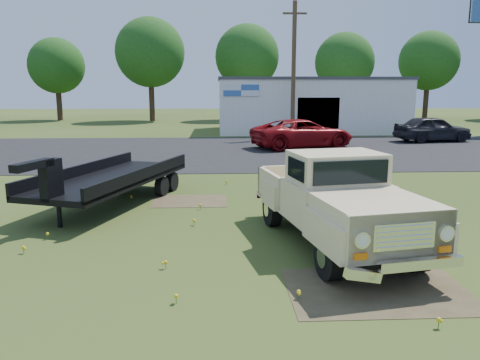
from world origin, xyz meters
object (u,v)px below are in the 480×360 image
(red_pickup, at_px, (303,134))
(dark_sedan, at_px, (432,129))
(vintage_pickup_truck, at_px, (335,199))
(flatbed_trailer, at_px, (112,175))

(red_pickup, height_order, dark_sedan, dark_sedan)
(vintage_pickup_truck, xyz_separation_m, dark_sedan, (11.11, 19.52, -0.20))
(vintage_pickup_truck, bearing_deg, flatbed_trailer, 134.32)
(vintage_pickup_truck, relative_size, flatbed_trailer, 0.87)
(red_pickup, relative_size, dark_sedan, 1.22)
(vintage_pickup_truck, relative_size, dark_sedan, 1.18)
(flatbed_trailer, height_order, dark_sedan, flatbed_trailer)
(red_pickup, distance_m, dark_sedan, 9.21)
(red_pickup, xyz_separation_m, dark_sedan, (8.78, 2.76, 0.00))
(flatbed_trailer, relative_size, red_pickup, 1.10)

